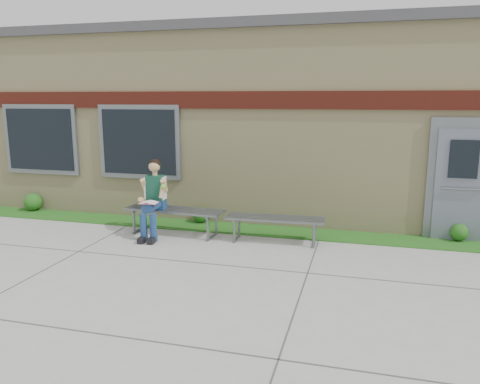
# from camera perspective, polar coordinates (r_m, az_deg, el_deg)

# --- Properties ---
(ground) EXTENTS (80.00, 80.00, 0.00)m
(ground) POSITION_cam_1_polar(r_m,az_deg,el_deg) (7.07, -0.45, -10.54)
(ground) COLOR #9E9E99
(ground) RESTS_ON ground
(grass_strip) EXTENTS (16.00, 0.80, 0.02)m
(grass_strip) POSITION_cam_1_polar(r_m,az_deg,el_deg) (9.46, 3.74, -4.77)
(grass_strip) COLOR #1E5115
(grass_strip) RESTS_ON ground
(school_building) EXTENTS (16.20, 6.22, 4.20)m
(school_building) POSITION_cam_1_polar(r_m,az_deg,el_deg) (12.44, 6.95, 8.83)
(school_building) COLOR beige
(school_building) RESTS_ON ground
(bench_left) EXTENTS (1.99, 0.66, 0.51)m
(bench_left) POSITION_cam_1_polar(r_m,az_deg,el_deg) (9.27, -7.96, -2.75)
(bench_left) COLOR slate
(bench_left) RESTS_ON ground
(bench_right) EXTENTS (1.84, 0.59, 0.47)m
(bench_right) POSITION_cam_1_polar(r_m,az_deg,el_deg) (8.71, 4.29, -3.78)
(bench_right) COLOR slate
(bench_right) RESTS_ON ground
(girl) EXTENTS (0.55, 0.90, 1.49)m
(girl) POSITION_cam_1_polar(r_m,az_deg,el_deg) (9.12, -10.53, -0.57)
(girl) COLOR navy
(girl) RESTS_ON ground
(shrub_west) EXTENTS (0.41, 0.41, 0.41)m
(shrub_west) POSITION_cam_1_polar(r_m,az_deg,el_deg) (12.11, -23.93, -1.10)
(shrub_west) COLOR #1E5115
(shrub_west) RESTS_ON grass_strip
(shrub_mid) EXTENTS (0.34, 0.34, 0.34)m
(shrub_mid) POSITION_cam_1_polar(r_m,az_deg,el_deg) (10.06, -4.80, -2.76)
(shrub_mid) COLOR #1E5115
(shrub_mid) RESTS_ON grass_strip
(shrub_east) EXTENTS (0.32, 0.32, 0.32)m
(shrub_east) POSITION_cam_1_polar(r_m,az_deg,el_deg) (9.66, 25.15, -4.46)
(shrub_east) COLOR #1E5115
(shrub_east) RESTS_ON grass_strip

